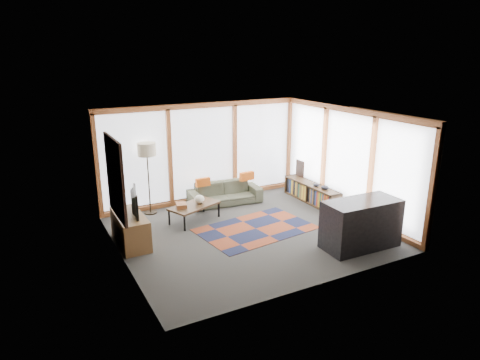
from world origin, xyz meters
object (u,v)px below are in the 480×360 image
tv_console (130,229)px  television (131,202)px  bookshelf (311,193)px  floor_lamp (149,179)px  sofa (225,193)px  coffee_table (194,213)px  bar_counter (361,224)px

tv_console → television: 0.58m
bookshelf → floor_lamp: bearing=163.1°
sofa → television: television is taller
coffee_table → bar_counter: bearing=-49.5°
bookshelf → tv_console: size_ratio=1.57×
tv_console → bar_counter: bearing=-29.6°
sofa → television: 3.09m
tv_console → bar_counter: size_ratio=0.82×
tv_console → television: bearing=19.6°
bar_counter → tv_console: bearing=152.3°
floor_lamp → bookshelf: (4.00, -1.22, -0.63)m
sofa → television: bearing=-149.1°
floor_lamp → television: floor_lamp is taller
floor_lamp → tv_console: bearing=-119.5°
floor_lamp → tv_console: floor_lamp is taller
bookshelf → tv_console: 4.87m
coffee_table → bookshelf: (3.22, -0.24, 0.05)m
sofa → bookshelf: (2.06, -1.00, -0.03)m
television → floor_lamp: bearing=-16.1°
bookshelf → bar_counter: size_ratio=1.29×
coffee_table → tv_console: 1.73m
tv_console → coffee_table: bearing=18.6°
floor_lamp → sofa: bearing=-6.4°
television → sofa: bearing=-53.0°
coffee_table → television: 1.80m
bookshelf → bar_counter: bearing=-106.3°
sofa → floor_lamp: 2.05m
sofa → floor_lamp: bearing=179.3°
bookshelf → television: (-4.80, -0.29, 0.65)m
coffee_table → bookshelf: bookshelf is taller
tv_console → floor_lamp: bearing=60.5°
sofa → television: (-2.74, -1.29, 0.62)m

